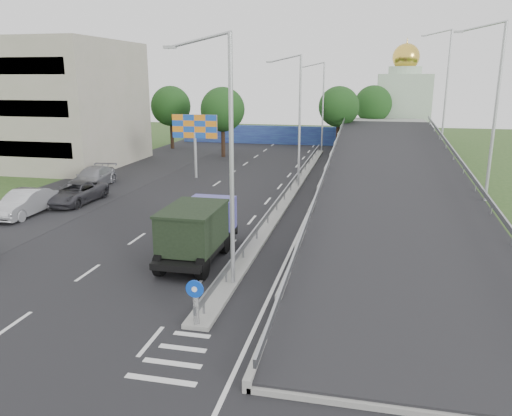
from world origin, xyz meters
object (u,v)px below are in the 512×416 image
(lamp_post_far, at_px, (321,102))
(parked_car_b, at_px, (24,203))
(church, at_px, (403,102))
(parked_car_c, at_px, (76,193))
(lamp_post_mid, at_px, (297,114))
(dump_truck, at_px, (199,228))
(billboard, at_px, (195,130))
(sign_bollard, at_px, (196,302))
(parked_car_d, at_px, (93,178))
(lamp_post_near, at_px, (227,150))

(lamp_post_far, distance_m, parked_car_b, 36.05)
(lamp_post_far, relative_size, church, 0.73)
(parked_car_b, relative_size, parked_car_c, 0.95)
(lamp_post_far, height_order, parked_car_b, lamp_post_far)
(church, bearing_deg, parked_car_b, -119.07)
(church, bearing_deg, lamp_post_mid, -106.22)
(parked_car_b, bearing_deg, parked_car_c, 68.68)
(parked_car_b, distance_m, parked_car_c, 3.88)
(lamp_post_mid, bearing_deg, church, 73.78)
(dump_truck, bearing_deg, lamp_post_far, 86.40)
(parked_car_b, bearing_deg, billboard, 64.30)
(sign_bollard, relative_size, lamp_post_far, 0.17)
(dump_truck, bearing_deg, parked_car_b, 159.54)
(lamp_post_far, bearing_deg, lamp_post_mid, -90.00)
(lamp_post_far, distance_m, parked_car_c, 32.24)
(sign_bollard, relative_size, parked_car_b, 0.33)
(lamp_post_mid, height_order, parked_car_b, lamp_post_mid)
(sign_bollard, bearing_deg, parked_car_b, 142.97)
(church, xyz_separation_m, parked_car_d, (-25.79, -37.43, -4.51))
(lamp_post_near, xyz_separation_m, parked_car_c, (-14.33, 11.57, -5.07))
(lamp_post_mid, bearing_deg, sign_bollard, -90.26)
(parked_car_b, height_order, parked_car_c, parked_car_b)
(parked_car_c, bearing_deg, sign_bollard, -45.05)
(lamp_post_near, distance_m, church, 54.90)
(billboard, relative_size, parked_car_d, 1.00)
(parked_car_b, bearing_deg, sign_bollard, -37.58)
(lamp_post_mid, bearing_deg, parked_car_c, -149.55)
(parked_car_b, bearing_deg, parked_car_d, 90.73)
(lamp_post_mid, bearing_deg, lamp_post_far, 90.00)
(parked_car_d, bearing_deg, sign_bollard, -58.18)
(parked_car_c, bearing_deg, church, 62.50)
(billboard, xyz_separation_m, parked_car_b, (-6.60, -14.06, -3.36))
(church, relative_size, billboard, 2.51)
(church, relative_size, parked_car_c, 2.61)
(lamp_post_near, relative_size, parked_car_b, 2.01)
(lamp_post_mid, height_order, church, church)
(lamp_post_far, bearing_deg, dump_truck, -93.57)
(billboard, bearing_deg, parked_car_b, -115.15)
(lamp_post_mid, xyz_separation_m, dump_truck, (-2.31, -17.05, -4.27))
(dump_truck, height_order, parked_car_d, dump_truck)
(lamp_post_near, bearing_deg, church, 79.62)
(church, bearing_deg, lamp_post_far, -125.24)
(parked_car_b, xyz_separation_m, parked_car_d, (-0.19, 8.63, -0.03))
(lamp_post_far, xyz_separation_m, parked_car_b, (-15.71, -32.06, -4.98))
(church, distance_m, parked_car_d, 45.68)
(dump_truck, height_order, parked_car_b, dump_truck)
(sign_bollard, distance_m, dump_truck, 7.14)
(lamp_post_near, height_order, parked_car_d, lamp_post_near)
(sign_bollard, bearing_deg, church, 80.19)
(lamp_post_near, bearing_deg, parked_car_b, 153.18)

